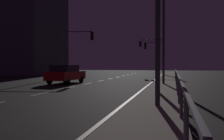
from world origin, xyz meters
name	(u,v)px	position (x,y,z in m)	size (l,w,h in m)	color
ground_plane	(90,83)	(0.00, 17.50, 0.00)	(112.00, 112.00, 0.00)	black
sidewalk_right	(165,84)	(6.35, 17.50, 0.07)	(2.02, 77.00, 0.14)	gray
lane_markings_center	(101,81)	(0.00, 21.00, 0.01)	(0.14, 50.00, 0.01)	silver
lane_edge_line	(154,81)	(5.08, 22.50, 0.01)	(0.14, 53.00, 0.01)	silver
car	(66,74)	(-1.98, 16.97, 0.82)	(2.03, 4.48, 1.57)	#B71414
traffic_light_near_right	(155,51)	(4.39, 34.16, 3.60)	(2.93, 0.65, 4.97)	#38383D
traffic_light_overhead_east	(74,44)	(-4.17, 24.43, 4.00)	(4.13, 0.75, 5.67)	#4C4C51
traffic_light_far_center	(153,49)	(3.95, 36.10, 4.01)	(3.88, 0.50, 5.51)	#38383D
street_lamp_across_street	(168,26)	(6.55, 16.88, 4.61)	(2.00, 1.00, 7.44)	#38383D
barrier_fence	(177,77)	(7.21, 11.77, 0.87)	(0.09, 27.63, 0.98)	#59595E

